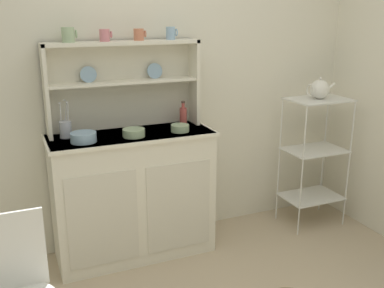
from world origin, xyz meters
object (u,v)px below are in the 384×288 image
at_px(wire_chair, 16,286).
at_px(cup_sage_0, 68,35).
at_px(hutch_shelf_unit, 123,78).
at_px(bakers_rack, 315,148).
at_px(hutch_cabinet, 133,194).
at_px(utensil_jar, 66,129).
at_px(porcelain_teapot, 319,89).
at_px(bowl_mixing_large, 83,137).
at_px(jam_bottle, 183,116).

relative_size(wire_chair, cup_sage_0, 8.87).
distance_m(hutch_shelf_unit, bakers_rack, 1.65).
distance_m(hutch_cabinet, utensil_jar, 0.66).
relative_size(hutch_shelf_unit, utensil_jar, 4.23).
distance_m(hutch_shelf_unit, wire_chair, 1.57).
xyz_separation_m(hutch_shelf_unit, porcelain_teapot, (1.50, -0.25, -0.14)).
relative_size(cup_sage_0, bowl_mixing_large, 0.58).
bearing_deg(bakers_rack, hutch_shelf_unit, 170.60).
bearing_deg(porcelain_teapot, hutch_cabinet, 176.73).
bearing_deg(cup_sage_0, wire_chair, -114.11).
bearing_deg(bakers_rack, hutch_cabinet, 176.74).
height_order(bowl_mixing_large, utensil_jar, utensil_jar).
xyz_separation_m(bowl_mixing_large, porcelain_teapot, (1.83, -0.01, 0.19)).
height_order(hutch_cabinet, wire_chair, hutch_cabinet).
distance_m(wire_chair, cup_sage_0, 1.57).
bearing_deg(jam_bottle, hutch_cabinet, -168.44).
distance_m(cup_sage_0, porcelain_teapot, 1.91).
bearing_deg(jam_bottle, hutch_shelf_unit, 169.68).
height_order(cup_sage_0, utensil_jar, cup_sage_0).
height_order(bakers_rack, cup_sage_0, cup_sage_0).
relative_size(bowl_mixing_large, jam_bottle, 0.93).
bearing_deg(wire_chair, bowl_mixing_large, 30.33).
distance_m(hutch_shelf_unit, jam_bottle, 0.52).
bearing_deg(wire_chair, porcelain_teapot, -10.02).
xyz_separation_m(bakers_rack, cup_sage_0, (-1.85, 0.21, 0.93)).
relative_size(cup_sage_0, porcelain_teapot, 0.40).
xyz_separation_m(hutch_shelf_unit, bowl_mixing_large, (-0.33, -0.24, -0.33)).
distance_m(wire_chair, utensil_jar, 1.18).
relative_size(bakers_rack, cup_sage_0, 11.07).
bearing_deg(jam_bottle, bakers_rack, -9.04).
xyz_separation_m(wire_chair, jam_bottle, (1.24, 1.02, 0.47)).
distance_m(bakers_rack, utensil_jar, 1.96).
bearing_deg(bowl_mixing_large, wire_chair, -119.67).
bearing_deg(hutch_shelf_unit, wire_chair, -126.91).
height_order(jam_bottle, utensil_jar, utensil_jar).
height_order(utensil_jar, porcelain_teapot, porcelain_teapot).
relative_size(jam_bottle, utensil_jar, 0.71).
distance_m(bakers_rack, bowl_mixing_large, 1.86).
bearing_deg(utensil_jar, bakers_rack, -4.88).
distance_m(bakers_rack, cup_sage_0, 2.08).
height_order(wire_chair, bowl_mixing_large, bowl_mixing_large).
bearing_deg(porcelain_teapot, wire_chair, -160.02).
bearing_deg(bakers_rack, wire_chair, -160.03).
distance_m(cup_sage_0, utensil_jar, 0.61).
height_order(bakers_rack, bowl_mixing_large, bakers_rack).
height_order(hutch_shelf_unit, cup_sage_0, cup_sage_0).
relative_size(cup_sage_0, jam_bottle, 0.54).
distance_m(wire_chair, jam_bottle, 1.67).
relative_size(cup_sage_0, utensil_jar, 0.38).
distance_m(bakers_rack, wire_chair, 2.48).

